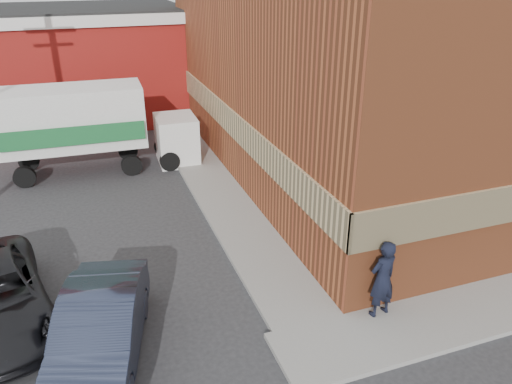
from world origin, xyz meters
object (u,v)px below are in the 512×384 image
object	(u,v)px
brick_building	(398,44)
sedan	(99,332)
box_truck	(92,123)
man	(383,279)
warehouse	(26,66)

from	to	relation	value
brick_building	sedan	bearing A→B (deg)	-145.64
box_truck	sedan	bearing A→B (deg)	-91.07
brick_building	sedan	size ratio (longest dim) A/B	4.02
brick_building	box_truck	bearing A→B (deg)	168.17
man	box_truck	xyz separation A→B (m)	(-5.62, 11.72, 0.87)
man	sedan	size ratio (longest dim) A/B	0.43
man	sedan	world-z (taller)	man
warehouse	man	xyz separation A→B (m)	(8.29, -20.25, -1.72)
brick_building	warehouse	world-z (taller)	brick_building
brick_building	warehouse	xyz separation A→B (m)	(-14.50, 11.00, -1.87)
warehouse	box_truck	distance (m)	8.97
sedan	box_truck	distance (m)	11.06
man	sedan	distance (m)	6.27
man	box_truck	size ratio (longest dim) A/B	0.28
warehouse	brick_building	bearing A→B (deg)	-37.20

